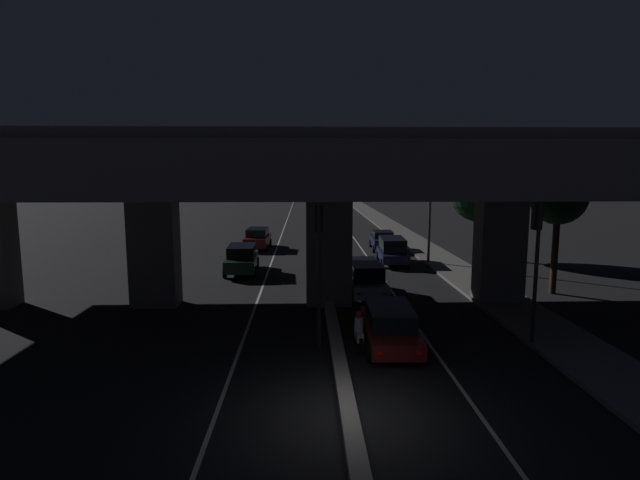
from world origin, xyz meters
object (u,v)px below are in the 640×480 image
(traffic_light_left_of_median, at_px, (319,248))
(car_dark_blue_fourth, at_px, (382,240))
(traffic_light_right_of_median, at_px, (536,246))
(car_dark_blue_third, at_px, (392,250))
(car_dark_green_lead_oncoming, at_px, (242,258))
(motorcycle_white_filtering_near, at_px, (359,333))
(pedestrian_on_sidewalk, at_px, (495,281))
(car_dark_red_lead, at_px, (390,325))
(car_dark_red_second_oncoming, at_px, (258,238))
(street_lamp, at_px, (425,186))
(car_silver_second, at_px, (365,277))

(traffic_light_left_of_median, bearing_deg, car_dark_blue_fourth, 75.56)
(traffic_light_left_of_median, xyz_separation_m, traffic_light_right_of_median, (7.71, -0.00, 0.03))
(car_dark_blue_third, height_order, car_dark_green_lead_oncoming, car_dark_blue_third)
(motorcycle_white_filtering_near, height_order, pedestrian_on_sidewalk, pedestrian_on_sidewalk)
(car_dark_blue_third, xyz_separation_m, car_dark_green_lead_oncoming, (-9.89, -2.71, -0.03))
(car_dark_red_lead, height_order, car_dark_green_lead_oncoming, car_dark_green_lead_oncoming)
(car_dark_blue_fourth, relative_size, car_dark_red_second_oncoming, 0.98)
(traffic_light_right_of_median, bearing_deg, car_dark_blue_third, 97.98)
(street_lamp, xyz_separation_m, car_dark_red_second_oncoming, (-11.82, 7.30, -4.45))
(car_silver_second, height_order, car_dark_green_lead_oncoming, car_dark_green_lead_oncoming)
(car_dark_red_second_oncoming, relative_size, pedestrian_on_sidewalk, 2.64)
(car_dark_green_lead_oncoming, height_order, car_dark_red_second_oncoming, car_dark_green_lead_oncoming)
(car_dark_blue_fourth, bearing_deg, traffic_light_left_of_median, 167.83)
(car_dark_blue_third, distance_m, motorcycle_white_filtering_near, 16.75)
(car_dark_green_lead_oncoming, xyz_separation_m, pedestrian_on_sidewalk, (13.20, -7.16, 0.11))
(car_dark_blue_third, relative_size, car_dark_red_second_oncoming, 0.98)
(car_dark_red_lead, height_order, car_dark_red_second_oncoming, car_dark_red_second_oncoming)
(traffic_light_right_of_median, distance_m, car_dark_blue_fourth, 22.39)
(car_dark_green_lead_oncoming, bearing_deg, car_dark_red_second_oncoming, 177.02)
(car_silver_second, xyz_separation_m, car_dark_blue_third, (2.90, 8.60, 0.01))
(car_dark_red_second_oncoming, distance_m, motorcycle_white_filtering_near, 23.88)
(motorcycle_white_filtering_near, bearing_deg, car_dark_red_second_oncoming, 12.22)
(car_dark_red_lead, relative_size, motorcycle_white_filtering_near, 2.60)
(street_lamp, height_order, car_dark_blue_third, street_lamp)
(traffic_light_left_of_median, bearing_deg, car_silver_second, 71.29)
(traffic_light_left_of_median, relative_size, street_lamp, 0.60)
(car_silver_second, relative_size, car_dark_blue_third, 1.09)
(traffic_light_left_of_median, distance_m, traffic_light_right_of_median, 7.71)
(car_dark_blue_third, height_order, car_dark_blue_fourth, car_dark_blue_third)
(street_lamp, bearing_deg, traffic_light_left_of_median, -115.31)
(car_dark_green_lead_oncoming, bearing_deg, street_lamp, 98.57)
(car_silver_second, relative_size, car_dark_blue_fourth, 1.09)
(car_dark_blue_third, distance_m, car_dark_red_second_oncoming, 12.01)
(car_dark_green_lead_oncoming, bearing_deg, car_silver_second, 47.39)
(car_dark_green_lead_oncoming, bearing_deg, car_dark_blue_fourth, 128.05)
(street_lamp, distance_m, motorcycle_white_filtering_near, 17.62)
(traffic_light_left_of_median, height_order, car_dark_blue_fourth, traffic_light_left_of_median)
(traffic_light_right_of_median, xyz_separation_m, car_dark_blue_third, (-2.26, 16.14, -2.73))
(traffic_light_right_of_median, xyz_separation_m, car_dark_green_lead_oncoming, (-12.16, 13.43, -2.77))
(car_dark_red_lead, height_order, motorcycle_white_filtering_near, car_dark_red_lead)
(car_dark_red_lead, xyz_separation_m, car_dark_green_lead_oncoming, (-7.00, 13.31, 0.12))
(pedestrian_on_sidewalk, bearing_deg, car_dark_blue_fourth, 100.96)
(car_dark_blue_fourth, distance_m, pedestrian_on_sidewalk, 16.13)
(traffic_light_left_of_median, distance_m, car_silver_second, 8.41)
(motorcycle_white_filtering_near, bearing_deg, pedestrian_on_sidewalk, -50.74)
(pedestrian_on_sidewalk, bearing_deg, car_dark_green_lead_oncoming, 151.53)
(car_dark_green_lead_oncoming, height_order, pedestrian_on_sidewalk, pedestrian_on_sidewalk)
(car_dark_blue_fourth, xyz_separation_m, pedestrian_on_sidewalk, (3.06, -15.83, 0.22))
(car_dark_blue_third, relative_size, car_dark_blue_fourth, 1.00)
(traffic_light_right_of_median, bearing_deg, car_dark_green_lead_oncoming, 132.14)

